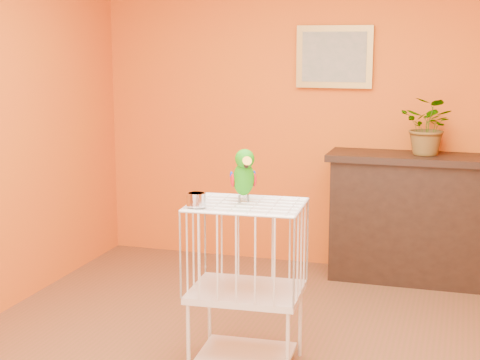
% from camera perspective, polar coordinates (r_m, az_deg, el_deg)
% --- Properties ---
extents(room_shell, '(4.50, 4.50, 4.50)m').
position_cam_1_polar(room_shell, '(3.90, 1.63, 6.49)').
color(room_shell, '#CC4E13').
rests_on(room_shell, ground).
extents(console_cabinet, '(1.36, 0.49, 1.01)m').
position_cam_1_polar(console_cabinet, '(5.93, 13.36, -2.90)').
color(console_cabinet, black).
rests_on(console_cabinet, ground).
extents(potted_plant, '(0.54, 0.57, 0.35)m').
position_cam_1_polar(potted_plant, '(5.87, 14.47, 3.64)').
color(potted_plant, '#26722D').
rests_on(potted_plant, console_cabinet).
extents(framed_picture, '(0.62, 0.04, 0.50)m').
position_cam_1_polar(framed_picture, '(6.06, 7.33, 9.46)').
color(framed_picture, '#A8843C').
rests_on(framed_picture, room_shell).
extents(birdcage, '(0.66, 0.52, 0.97)m').
position_cam_1_polar(birdcage, '(4.25, 0.48, -8.03)').
color(birdcage, beige).
rests_on(birdcage, ground).
extents(feed_cup, '(0.11, 0.11, 0.08)m').
position_cam_1_polar(feed_cup, '(4.04, -3.41, -1.53)').
color(feed_cup, silver).
rests_on(feed_cup, birdcage).
extents(parrot, '(0.19, 0.27, 0.31)m').
position_cam_1_polar(parrot, '(4.14, 0.29, 0.41)').
color(parrot, '#59544C').
rests_on(parrot, birdcage).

